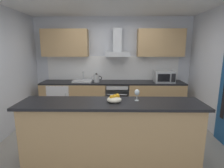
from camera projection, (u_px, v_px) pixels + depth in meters
name	position (u px, v px, depth m)	size (l,w,h in m)	color
ground	(112.00, 142.00, 3.44)	(5.27, 4.60, 0.02)	gray
wall_back	(113.00, 65.00, 5.00)	(5.27, 0.12, 2.60)	silver
backsplash_tile	(113.00, 68.00, 4.94)	(3.63, 0.02, 0.66)	white
counter_back	(113.00, 98.00, 4.80)	(3.75, 0.60, 0.90)	tan
counter_island	(111.00, 132.00, 2.76)	(2.78, 0.64, 0.98)	tan
upper_cabinets	(113.00, 43.00, 4.65)	(3.70, 0.32, 0.70)	tan
oven	(117.00, 98.00, 4.77)	(0.60, 0.62, 0.80)	slate
refrigerator	(61.00, 99.00, 4.79)	(0.58, 0.60, 0.85)	white
microwave	(164.00, 77.00, 4.60)	(0.50, 0.38, 0.30)	#B7BABC
sink	(83.00, 81.00, 4.70)	(0.50, 0.40, 0.26)	silver
kettle	(96.00, 78.00, 4.63)	(0.29, 0.15, 0.24)	#B7BABC
range_hood	(117.00, 48.00, 4.63)	(0.62, 0.45, 0.72)	#B7BABC
wine_glass	(137.00, 93.00, 2.73)	(0.08, 0.08, 0.18)	silver
fruit_bowl	(114.00, 99.00, 2.67)	(0.22, 0.22, 0.13)	beige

